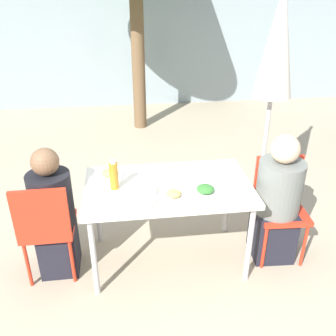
# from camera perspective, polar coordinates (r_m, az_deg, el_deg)

# --- Properties ---
(ground_plane) EXTENTS (24.00, 24.00, 0.00)m
(ground_plane) POSITION_cam_1_polar(r_m,az_deg,el_deg) (3.39, 0.00, -13.58)
(ground_plane) COLOR tan
(building_facade) EXTENTS (10.00, 0.20, 3.00)m
(building_facade) POSITION_cam_1_polar(r_m,az_deg,el_deg) (7.12, -5.03, 21.46)
(building_facade) COLOR #89999E
(building_facade) RESTS_ON ground
(dining_table) EXTENTS (1.32, 0.77, 0.75)m
(dining_table) POSITION_cam_1_polar(r_m,az_deg,el_deg) (2.99, 0.00, -3.65)
(dining_table) COLOR silver
(dining_table) RESTS_ON ground
(chair_left) EXTENTS (0.40, 0.40, 0.88)m
(chair_left) POSITION_cam_1_polar(r_m,az_deg,el_deg) (3.05, -18.09, -8.11)
(chair_left) COLOR red
(chair_left) RESTS_ON ground
(person_left) EXTENTS (0.33, 0.33, 1.11)m
(person_left) POSITION_cam_1_polar(r_m,az_deg,el_deg) (3.11, -16.98, -7.14)
(person_left) COLOR black
(person_left) RESTS_ON ground
(chair_right) EXTENTS (0.42, 0.42, 0.88)m
(chair_right) POSITION_cam_1_polar(r_m,az_deg,el_deg) (3.34, 16.59, -4.57)
(chair_right) COLOR red
(chair_right) RESTS_ON ground
(person_right) EXTENTS (0.37, 0.37, 1.14)m
(person_right) POSITION_cam_1_polar(r_m,az_deg,el_deg) (3.25, 16.25, -5.15)
(person_right) COLOR black
(person_right) RESTS_ON ground
(closed_umbrella) EXTENTS (0.36, 0.36, 2.21)m
(closed_umbrella) POSITION_cam_1_polar(r_m,az_deg,el_deg) (3.66, 16.24, 16.70)
(closed_umbrella) COLOR #333333
(closed_umbrella) RESTS_ON ground
(plate_0) EXTENTS (0.23, 0.23, 0.06)m
(plate_0) POSITION_cam_1_polar(r_m,az_deg,el_deg) (3.10, -8.87, -0.96)
(plate_0) COLOR white
(plate_0) RESTS_ON dining_table
(plate_1) EXTENTS (0.25, 0.25, 0.07)m
(plate_1) POSITION_cam_1_polar(r_m,az_deg,el_deg) (2.84, 5.70, -3.47)
(plate_1) COLOR white
(plate_1) RESTS_ON dining_table
(plate_2) EXTENTS (0.20, 0.20, 0.06)m
(plate_2) POSITION_cam_1_polar(r_m,az_deg,el_deg) (2.78, 0.87, -4.19)
(plate_2) COLOR white
(plate_2) RESTS_ON dining_table
(bottle) EXTENTS (0.07, 0.07, 0.24)m
(bottle) POSITION_cam_1_polar(r_m,az_deg,el_deg) (2.89, -8.26, -1.09)
(bottle) COLOR #B7751E
(bottle) RESTS_ON dining_table
(drinking_cup) EXTENTS (0.08, 0.08, 0.08)m
(drinking_cup) POSITION_cam_1_polar(r_m,az_deg,el_deg) (2.66, -3.29, -5.41)
(drinking_cup) COLOR white
(drinking_cup) RESTS_ON dining_table
(salad_bowl) EXTENTS (0.17, 0.17, 0.05)m
(salad_bowl) POSITION_cam_1_polar(r_m,az_deg,el_deg) (2.83, -3.45, -3.58)
(salad_bowl) COLOR white
(salad_bowl) RESTS_ON dining_table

